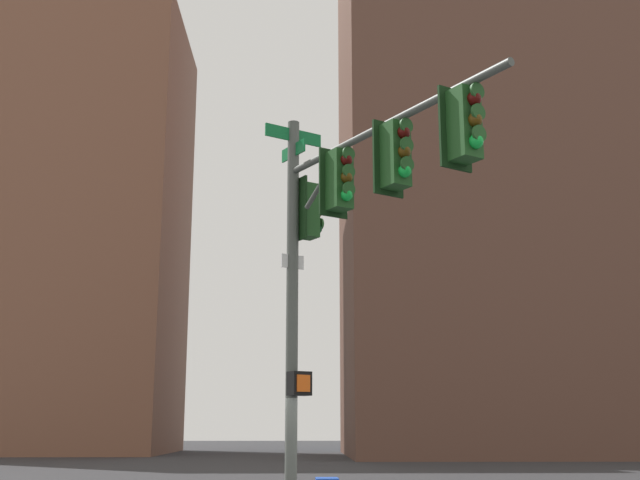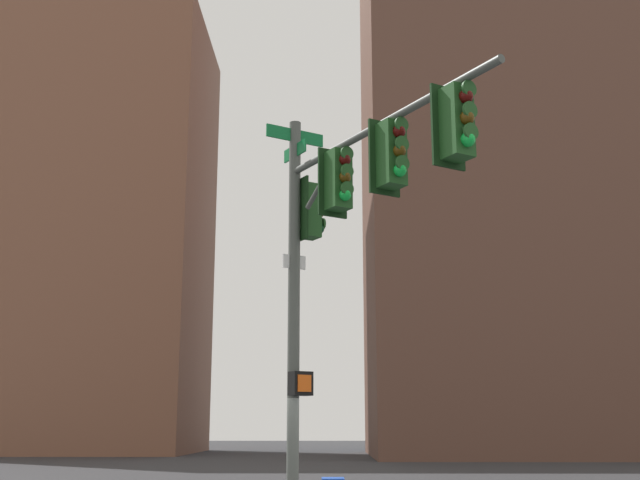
{
  "view_description": "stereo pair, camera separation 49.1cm",
  "coord_description": "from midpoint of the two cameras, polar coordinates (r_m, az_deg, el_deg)",
  "views": [
    {
      "loc": [
        0.02,
        14.27,
        2.04
      ],
      "look_at": [
        -0.27,
        1.12,
        5.09
      ],
      "focal_mm": 45.07,
      "sensor_mm": 36.0,
      "label": 1
    },
    {
      "loc": [
        -0.47,
        14.28,
        2.04
      ],
      "look_at": [
        -0.27,
        1.12,
        5.09
      ],
      "focal_mm": 45.07,
      "sensor_mm": 36.0,
      "label": 2
    }
  ],
  "objects": [
    {
      "name": "building_brick_midblock",
      "position": [
        67.83,
        -18.75,
        0.74
      ],
      "size": [
        20.26,
        15.06,
        34.79
      ],
      "primitive_type": "cube",
      "color": "brown",
      "rests_on": "ground_plane"
    },
    {
      "name": "building_brick_nearside",
      "position": [
        64.89,
        12.89,
        11.91
      ],
      "size": [
        25.12,
        18.3,
        58.11
      ],
      "primitive_type": "cube",
      "color": "brown",
      "rests_on": "ground_plane"
    },
    {
      "name": "signal_pole_assembly",
      "position": [
        13.06,
        0.6,
        1.29
      ],
      "size": [
        3.37,
        5.03,
        7.49
      ],
      "rotation": [
        0.0,
        0.0,
        2.12
      ],
      "color": "#4C514C",
      "rests_on": "ground_plane"
    },
    {
      "name": "building_glass_tower",
      "position": [
        76.52,
        12.12,
        13.58
      ],
      "size": [
        24.17,
        32.12,
        71.93
      ],
      "primitive_type": "cube",
      "color": "#7A99B2",
      "rests_on": "ground_plane"
    }
  ]
}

